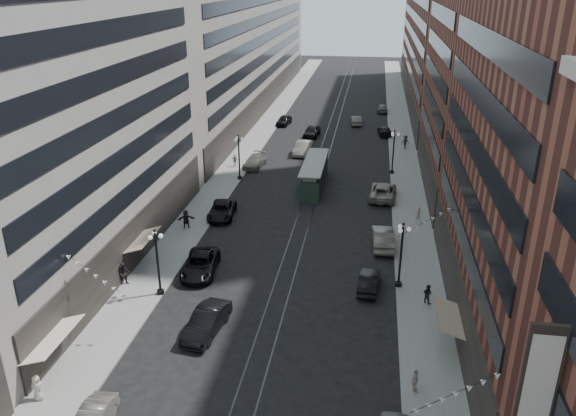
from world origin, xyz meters
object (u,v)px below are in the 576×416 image
Objects in this scene: pedestrian_8 at (418,213)px; pedestrian_7 at (427,294)px; lamppost_se_far at (401,253)px; car_8 at (255,161)px; streetcar at (314,175)px; pedestrian_4 at (415,380)px; car_extra_0 at (303,148)px; car_9 at (284,120)px; car_13 at (312,131)px; pedestrian_1 at (37,388)px; pedestrian_5 at (186,219)px; lamppost_sw_mid at (239,156)px; car_11 at (383,191)px; car_12 at (385,131)px; pedestrian_9 at (405,142)px; car_extra_2 at (382,108)px; car_5 at (207,322)px; pedestrian_6 at (235,160)px; car_7 at (222,210)px; car_14 at (356,120)px; lamppost_sw_far at (157,260)px; car_10 at (369,282)px; pedestrian_2 at (124,274)px; car_2 at (200,264)px.

pedestrian_7 is at bearing 63.98° from pedestrian_8.
lamppost_se_far is 1.06× the size of car_8.
streetcar is 14.40m from pedestrian_8.
car_extra_0 is (-12.76, 47.17, -0.05)m from pedestrian_4.
car_13 is (5.44, -6.64, 0.08)m from car_9.
car_13 is (9.32, 60.40, -0.10)m from pedestrian_1.
lamppost_sw_mid is at bearing 58.68° from pedestrian_5.
car_11 is 27.19m from car_12.
pedestrian_1 is at bearing 66.72° from car_12.
car_extra_0 reaches higher than car_13.
car_extra_2 is (-3.18, 23.31, -0.34)m from pedestrian_9.
pedestrian_6 is (-6.68, 35.84, 0.08)m from car_5.
pedestrian_5 is at bearing -12.30° from pedestrian_8.
car_7 is 3.49× the size of pedestrian_7.
car_7 is 1.20× the size of car_14.
car_11 is 20.05m from pedestrian_9.
lamppost_sw_mid is 43.24m from car_extra_2.
pedestrian_5 is at bearing 98.78° from lamppost_sw_far.
lamppost_sw_far is at bearing -109.43° from streetcar.
pedestrian_1 is at bearing -93.68° from car_extra_0.
car_12 is (17.60, 23.66, -2.41)m from lamppost_sw_mid.
car_extra_2 is (10.78, 18.53, -0.11)m from car_13.
car_10 is at bearing -144.70° from pedestrian_1.
pedestrian_1 is 81.44m from car_extra_2.
streetcar is 7.12× the size of pedestrian_4.
car_12 is (20.42, 63.02, -0.28)m from pedestrian_1.
pedestrian_4 is 0.98× the size of pedestrian_8.
pedestrian_1 is at bearing -125.89° from car_5.
streetcar is 23.79m from car_10.
car_extra_0 reaches higher than car_9.
car_8 is at bearing -99.04° from pedestrian_1.
car_14 is (-5.48, 52.61, -2.36)m from lamppost_se_far.
pedestrian_1 is 13.30m from pedestrian_2.
pedestrian_2 reaches higher than car_7.
pedestrian_5 is (-17.92, 8.86, 0.38)m from car_10.
lamppost_se_far is at bearing 85.66° from car_12.
lamppost_sw_far reaches higher than car_extra_2.
car_7 is at bearing -144.82° from pedestrian_9.
car_extra_0 is (-14.23, 37.06, -0.04)m from pedestrian_7.
lamppost_sw_mid is 31.70m from car_5.
pedestrian_6 is 37.15m from pedestrian_7.
lamppost_sw_far is at bearing -105.31° from pedestrian_5.
car_2 reaches higher than car_12.
pedestrian_2 is 0.37× the size of car_8.
pedestrian_1 is 27.24m from pedestrian_7.
car_7 is 18.19m from car_11.
car_7 is at bearing -96.81° from car_extra_0.
pedestrian_1 is 37.87m from pedestrian_8.
car_13 is 3.23× the size of pedestrian_6.
pedestrian_9 is at bearing 95.82° from car_extra_2.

